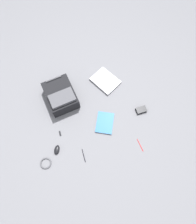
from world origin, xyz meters
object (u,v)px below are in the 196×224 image
(backpack, at_px, (61,96))
(pen_blue, at_px, (84,156))
(usb_stick, at_px, (60,133))
(computer_mouse, at_px, (57,150))
(laptop, at_px, (105,81))
(pen_black, at_px, (140,145))
(book_blue, at_px, (105,123))
(power_brick, at_px, (141,110))
(cable_coil, at_px, (46,163))

(backpack, relative_size, pen_blue, 3.22)
(usb_stick, bearing_deg, computer_mouse, -105.36)
(laptop, height_order, pen_black, laptop)
(pen_blue, bearing_deg, computer_mouse, 158.72)
(backpack, bearing_deg, book_blue, -40.16)
(backpack, distance_m, power_brick, 0.95)
(computer_mouse, distance_m, usb_stick, 0.19)
(pen_blue, relative_size, usb_stick, 2.45)
(laptop, distance_m, computer_mouse, 1.01)
(computer_mouse, height_order, pen_black, computer_mouse)
(backpack, bearing_deg, usb_stick, -98.97)
(cable_coil, distance_m, power_brick, 1.22)
(backpack, xyz_separation_m, laptop, (0.55, 0.15, -0.08))
(power_brick, xyz_separation_m, usb_stick, (-0.97, -0.12, -0.01))
(book_blue, bearing_deg, pen_blue, -131.54)
(book_blue, bearing_deg, power_brick, 10.49)
(cable_coil, distance_m, usb_stick, 0.35)
(book_blue, bearing_deg, computer_mouse, -158.84)
(laptop, relative_size, pen_black, 2.72)
(power_brick, distance_m, pen_black, 0.42)
(backpack, distance_m, book_blue, 0.60)
(pen_black, xyz_separation_m, usb_stick, (-0.86, 0.28, 0.00))
(laptop, relative_size, computer_mouse, 3.95)
(computer_mouse, height_order, usb_stick, computer_mouse)
(cable_coil, xyz_separation_m, power_brick, (1.15, 0.43, 0.01))
(laptop, relative_size, cable_coil, 3.34)
(power_brick, distance_m, pen_blue, 0.85)
(cable_coil, bearing_deg, laptop, 47.61)
(computer_mouse, relative_size, power_brick, 0.87)
(book_blue, relative_size, cable_coil, 2.48)
(computer_mouse, bearing_deg, pen_black, 12.88)
(backpack, relative_size, cable_coil, 3.89)
(book_blue, relative_size, computer_mouse, 2.94)
(laptop, xyz_separation_m, usb_stick, (-0.62, -0.58, -0.01))
(laptop, bearing_deg, usb_stick, -137.18)
(book_blue, relative_size, pen_black, 2.02)
(laptop, distance_m, pen_black, 0.89)
(book_blue, bearing_deg, cable_coil, -153.91)
(computer_mouse, relative_size, cable_coil, 0.85)
(pen_blue, bearing_deg, pen_black, 0.95)
(computer_mouse, distance_m, pen_blue, 0.30)
(cable_coil, height_order, pen_black, cable_coil)
(usb_stick, bearing_deg, power_brick, 7.23)
(pen_black, distance_m, pen_blue, 0.63)
(computer_mouse, xyz_separation_m, usb_stick, (0.05, 0.18, -0.01))
(computer_mouse, bearing_deg, book_blue, 40.18)
(power_brick, bearing_deg, book_blue, -169.51)
(power_brick, bearing_deg, usb_stick, -172.77)
(cable_coil, bearing_deg, pen_blue, 2.04)
(computer_mouse, relative_size, pen_blue, 0.70)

